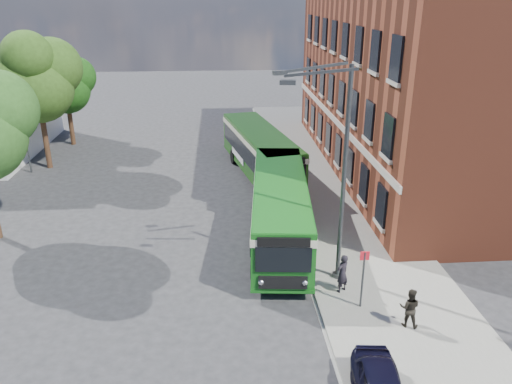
{
  "coord_description": "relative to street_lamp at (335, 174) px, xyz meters",
  "views": [
    {
      "loc": [
        0.39,
        -20.06,
        11.38
      ],
      "look_at": [
        2.09,
        2.81,
        2.2
      ],
      "focal_mm": 35.0,
      "sensor_mm": 36.0,
      "label": 1
    }
  ],
  "objects": [
    {
      "name": "tree_mid",
      "position": [
        -16.32,
        15.92,
        1.5
      ],
      "size": [
        5.49,
        5.22,
        9.27
      ],
      "color": "#3D2416",
      "rests_on": "ground"
    },
    {
      "name": "street_lamp",
      "position": [
        0.0,
        0.0,
        0.0
      ],
      "size": [
        2.96,
        2.38,
        9.0
      ],
      "color": "#36393A",
      "rests_on": "ground"
    },
    {
      "name": "tree_right",
      "position": [
        -16.22,
        21.73,
        0.14
      ],
      "size": [
        4.31,
        4.09,
        7.27
      ],
      "color": "#3D2416",
      "rests_on": "ground"
    },
    {
      "name": "bus_front",
      "position": [
        -1.64,
        3.99,
        -2.96
      ],
      "size": [
        3.62,
        11.46,
        3.02
      ],
      "color": "#145B16",
      "rests_on": "ground"
    },
    {
      "name": "kerb_line",
      "position": [
        -0.89,
        10.0,
        -4.79
      ],
      "size": [
        0.12,
        48.0,
        0.01
      ],
      "primitive_type": "cube",
      "color": "beige",
      "rests_on": "ground"
    },
    {
      "name": "brick_office",
      "position": [
        9.16,
        14.0,
        2.18
      ],
      "size": [
        12.1,
        26.0,
        14.2
      ],
      "color": "brown",
      "rests_on": "ground"
    },
    {
      "name": "bus_rear",
      "position": [
        -1.84,
        13.42,
        -2.96
      ],
      "size": [
        4.7,
        11.57,
        3.02
      ],
      "color": "#1C5114",
      "rests_on": "ground"
    },
    {
      "name": "flagpole",
      "position": [
        -17.29,
        15.0,
        0.15
      ],
      "size": [
        0.95,
        0.1,
        9.0
      ],
      "color": "#36393A",
      "rests_on": "ground"
    },
    {
      "name": "ground",
      "position": [
        -4.84,
        2.0,
        -4.79
      ],
      "size": [
        120.0,
        120.0,
        0.0
      ],
      "primitive_type": "plane",
      "color": "#28282A",
      "rests_on": "ground"
    },
    {
      "name": "bus_stop_sign",
      "position": [
        0.76,
        -2.2,
        -3.28
      ],
      "size": [
        0.35,
        0.08,
        2.52
      ],
      "color": "#36393A",
      "rests_on": "ground"
    },
    {
      "name": "pedestrian_b",
      "position": [
        2.15,
        -3.5,
        -3.88
      ],
      "size": [
        0.9,
        0.81,
        1.51
      ],
      "primitive_type": "imported",
      "rotation": [
        0.0,
        0.0,
        2.75
      ],
      "color": "black",
      "rests_on": "pavement"
    },
    {
      "name": "pedestrian_a",
      "position": [
        0.27,
        -1.11,
        -3.82
      ],
      "size": [
        0.71,
        0.67,
        1.64
      ],
      "primitive_type": "imported",
      "rotation": [
        0.0,
        0.0,
        3.77
      ],
      "color": "black",
      "rests_on": "pavement"
    },
    {
      "name": "pavement",
      "position": [
        2.16,
        10.0,
        -4.72
      ],
      "size": [
        6.0,
        48.0,
        0.15
      ],
      "primitive_type": "cube",
      "color": "gray",
      "rests_on": "ground"
    }
  ]
}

